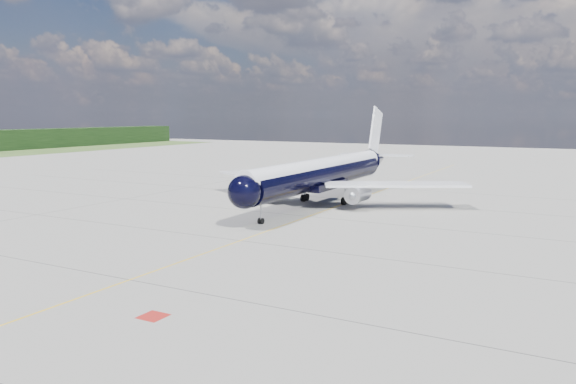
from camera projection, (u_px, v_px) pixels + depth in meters
The scene contains 4 objects.
ground at pixel (326, 210), 72.35m from camera, with size 320.00×320.00×0.00m, color gray.
taxiway_centerline at pixel (309, 216), 68.00m from camera, with size 0.16×160.00×0.01m, color #EDB60C.
red_marking at pixel (153, 316), 34.33m from camera, with size 1.60×1.60×0.01m, color maroon.
main_airliner at pixel (325, 173), 77.85m from camera, with size 38.92×47.26×13.68m.
Camera 1 is at (29.82, -35.00, 12.25)m, focal length 35.00 mm.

